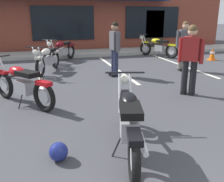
{
  "coord_description": "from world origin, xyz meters",
  "views": [
    {
      "loc": [
        -1.28,
        -0.5,
        1.9
      ],
      "look_at": [
        -0.06,
        3.81,
        0.55
      ],
      "focal_mm": 40.91,
      "sensor_mm": 36.0,
      "label": 1
    }
  ],
  "objects_px": {
    "motorcycle_foreground_classic": "(129,121)",
    "motorcycle_blue_standard": "(62,50)",
    "person_near_building": "(115,46)",
    "motorcycle_red_sportbike": "(48,59)",
    "motorcycle_orange_scrambler": "(158,47)",
    "helmet_on_pavement": "(59,152)",
    "person_by_back_row": "(184,43)",
    "traffic_cone": "(212,54)",
    "motorcycle_black_cruiser": "(22,84)",
    "person_in_shorts_foreground": "(191,56)"
  },
  "relations": [
    {
      "from": "motorcycle_foreground_classic",
      "to": "motorcycle_blue_standard",
      "type": "xyz_separation_m",
      "value": [
        -0.24,
        7.65,
        0.0
      ]
    },
    {
      "from": "person_near_building",
      "to": "motorcycle_blue_standard",
      "type": "bearing_deg",
      "value": 113.47
    },
    {
      "from": "motorcycle_red_sportbike",
      "to": "person_near_building",
      "type": "distance_m",
      "value": 2.34
    },
    {
      "from": "motorcycle_orange_scrambler",
      "to": "helmet_on_pavement",
      "type": "bearing_deg",
      "value": -123.66
    },
    {
      "from": "motorcycle_orange_scrambler",
      "to": "person_by_back_row",
      "type": "relative_size",
      "value": 1.13
    },
    {
      "from": "motorcycle_orange_scrambler",
      "to": "traffic_cone",
      "type": "height_order",
      "value": "motorcycle_orange_scrambler"
    },
    {
      "from": "motorcycle_orange_scrambler",
      "to": "motorcycle_foreground_classic",
      "type": "bearing_deg",
      "value": -118.2
    },
    {
      "from": "motorcycle_foreground_classic",
      "to": "person_near_building",
      "type": "bearing_deg",
      "value": 76.1
    },
    {
      "from": "helmet_on_pavement",
      "to": "motorcycle_blue_standard",
      "type": "bearing_deg",
      "value": 84.37
    },
    {
      "from": "motorcycle_black_cruiser",
      "to": "helmet_on_pavement",
      "type": "relative_size",
      "value": 6.89
    },
    {
      "from": "motorcycle_blue_standard",
      "to": "traffic_cone",
      "type": "relative_size",
      "value": 3.45
    },
    {
      "from": "motorcycle_red_sportbike",
      "to": "motorcycle_blue_standard",
      "type": "xyz_separation_m",
      "value": [
        0.66,
        2.04,
        0.0
      ]
    },
    {
      "from": "traffic_cone",
      "to": "person_near_building",
      "type": "bearing_deg",
      "value": -161.04
    },
    {
      "from": "motorcycle_foreground_classic",
      "to": "motorcycle_orange_scrambler",
      "type": "bearing_deg",
      "value": 61.8
    },
    {
      "from": "person_in_shorts_foreground",
      "to": "helmet_on_pavement",
      "type": "height_order",
      "value": "person_in_shorts_foreground"
    },
    {
      "from": "traffic_cone",
      "to": "helmet_on_pavement",
      "type": "bearing_deg",
      "value": -138.38
    },
    {
      "from": "motorcycle_black_cruiser",
      "to": "motorcycle_orange_scrambler",
      "type": "distance_m",
      "value": 7.69
    },
    {
      "from": "motorcycle_foreground_classic",
      "to": "person_in_shorts_foreground",
      "type": "height_order",
      "value": "person_in_shorts_foreground"
    },
    {
      "from": "motorcycle_blue_standard",
      "to": "motorcycle_foreground_classic",
      "type": "bearing_deg",
      "value": -88.19
    },
    {
      "from": "motorcycle_blue_standard",
      "to": "person_near_building",
      "type": "height_order",
      "value": "person_near_building"
    },
    {
      "from": "person_near_building",
      "to": "person_by_back_row",
      "type": "bearing_deg",
      "value": 3.32
    },
    {
      "from": "motorcycle_blue_standard",
      "to": "helmet_on_pavement",
      "type": "relative_size",
      "value": 7.03
    },
    {
      "from": "motorcycle_orange_scrambler",
      "to": "person_in_shorts_foreground",
      "type": "height_order",
      "value": "person_in_shorts_foreground"
    },
    {
      "from": "motorcycle_foreground_classic",
      "to": "person_in_shorts_foreground",
      "type": "xyz_separation_m",
      "value": [
        2.29,
        2.14,
        0.49
      ]
    },
    {
      "from": "person_in_shorts_foreground",
      "to": "motorcycle_red_sportbike",
      "type": "bearing_deg",
      "value": 132.54
    },
    {
      "from": "motorcycle_black_cruiser",
      "to": "person_near_building",
      "type": "distance_m",
      "value": 3.4
    },
    {
      "from": "person_in_shorts_foreground",
      "to": "helmet_on_pavement",
      "type": "xyz_separation_m",
      "value": [
        -3.29,
        -2.14,
        -0.82
      ]
    },
    {
      "from": "motorcycle_foreground_classic",
      "to": "person_near_building",
      "type": "height_order",
      "value": "person_near_building"
    },
    {
      "from": "motorcycle_blue_standard",
      "to": "person_by_back_row",
      "type": "xyz_separation_m",
      "value": [
        3.89,
        -2.99,
        0.49
      ]
    },
    {
      "from": "motorcycle_red_sportbike",
      "to": "helmet_on_pavement",
      "type": "distance_m",
      "value": 5.62
    },
    {
      "from": "helmet_on_pavement",
      "to": "traffic_cone",
      "type": "relative_size",
      "value": 0.49
    },
    {
      "from": "motorcycle_blue_standard",
      "to": "person_in_shorts_foreground",
      "type": "height_order",
      "value": "person_in_shorts_foreground"
    },
    {
      "from": "motorcycle_orange_scrambler",
      "to": "helmet_on_pavement",
      "type": "distance_m",
      "value": 9.24
    },
    {
      "from": "motorcycle_red_sportbike",
      "to": "helmet_on_pavement",
      "type": "bearing_deg",
      "value": -91.02
    },
    {
      "from": "motorcycle_orange_scrambler",
      "to": "helmet_on_pavement",
      "type": "relative_size",
      "value": 7.27
    },
    {
      "from": "motorcycle_blue_standard",
      "to": "motorcycle_orange_scrambler",
      "type": "xyz_separation_m",
      "value": [
        4.36,
        0.03,
        0.0
      ]
    },
    {
      "from": "motorcycle_red_sportbike",
      "to": "person_near_building",
      "type": "height_order",
      "value": "person_near_building"
    },
    {
      "from": "motorcycle_foreground_classic",
      "to": "motorcycle_red_sportbike",
      "type": "height_order",
      "value": "same"
    },
    {
      "from": "motorcycle_foreground_classic",
      "to": "traffic_cone",
      "type": "height_order",
      "value": "motorcycle_foreground_classic"
    },
    {
      "from": "motorcycle_foreground_classic",
      "to": "motorcycle_orange_scrambler",
      "type": "xyz_separation_m",
      "value": [
        4.12,
        7.68,
        0.0
      ]
    },
    {
      "from": "motorcycle_red_sportbike",
      "to": "motorcycle_orange_scrambler",
      "type": "distance_m",
      "value": 5.43
    },
    {
      "from": "person_near_building",
      "to": "helmet_on_pavement",
      "type": "relative_size",
      "value": 6.44
    },
    {
      "from": "motorcycle_orange_scrambler",
      "to": "person_near_building",
      "type": "xyz_separation_m",
      "value": [
        -3.0,
        -3.16,
        0.49
      ]
    },
    {
      "from": "motorcycle_blue_standard",
      "to": "person_by_back_row",
      "type": "height_order",
      "value": "person_by_back_row"
    },
    {
      "from": "helmet_on_pavement",
      "to": "traffic_cone",
      "type": "height_order",
      "value": "traffic_cone"
    },
    {
      "from": "motorcycle_orange_scrambler",
      "to": "person_near_building",
      "type": "height_order",
      "value": "person_near_building"
    },
    {
      "from": "motorcycle_black_cruiser",
      "to": "motorcycle_blue_standard",
      "type": "height_order",
      "value": "same"
    },
    {
      "from": "person_in_shorts_foreground",
      "to": "person_by_back_row",
      "type": "xyz_separation_m",
      "value": [
        1.36,
        2.53,
        0.0
      ]
    },
    {
      "from": "motorcycle_red_sportbike",
      "to": "motorcycle_black_cruiser",
      "type": "height_order",
      "value": "same"
    },
    {
      "from": "motorcycle_black_cruiser",
      "to": "helmet_on_pavement",
      "type": "xyz_separation_m",
      "value": [
        0.57,
        -2.5,
        -0.33
      ]
    }
  ]
}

